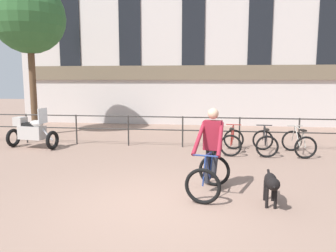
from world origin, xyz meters
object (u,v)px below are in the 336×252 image
Objects in this scene: dog at (271,183)px; parked_bicycle_mid_left at (265,142)px; parked_bicycle_near_lamp at (232,141)px; parked_bicycle_mid_right at (298,143)px; parked_motorcycle at (32,131)px; cyclist_with_bike at (211,155)px.

dog is 4.37m from parked_bicycle_mid_left.
parked_bicycle_near_lamp is 1.98m from parked_bicycle_mid_right.
parked_bicycle_mid_right is at bearing -171.65° from parked_bicycle_near_lamp.
parked_bicycle_mid_right is at bearing -178.13° from parked_bicycle_mid_left.
parked_bicycle_mid_left is at bearing -79.82° from parked_motorcycle.
parked_bicycle_mid_left is (7.55, 0.18, -0.20)m from parked_motorcycle.
parked_bicycle_mid_right is at bearing -79.98° from parked_motorcycle.
parked_bicycle_near_lamp is at bearing -7.76° from parked_bicycle_mid_right.
parked_bicycle_mid_left is (1.64, 3.72, -0.41)m from cyclist_with_bike.
parked_bicycle_mid_left and parked_bicycle_mid_right have the same top height.
dog is 0.60× the size of parked_motorcycle.
cyclist_with_bike is 0.97× the size of parked_motorcycle.
parked_motorcycle reaches higher than parked_bicycle_near_lamp.
parked_bicycle_near_lamp is 1.06× the size of parked_bicycle_mid_left.
parked_bicycle_near_lamp is 0.99m from parked_bicycle_mid_left.
cyclist_with_bike is at bearing 68.06° from parked_bicycle_mid_left.
parked_bicycle_mid_left is (0.56, 4.34, -0.08)m from dog.
parked_bicycle_mid_left is at bearing -7.76° from parked_bicycle_mid_right.
cyclist_with_bike is 1.50× the size of parked_bicycle_mid_left.
dog is at bearing 84.56° from parked_bicycle_mid_left.
parked_motorcycle is 1.47× the size of parked_bicycle_mid_right.
dog is 0.93× the size of parked_bicycle_mid_left.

